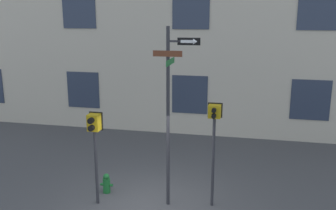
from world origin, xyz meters
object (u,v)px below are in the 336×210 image
street_sign_pole (170,106)px  fire_hydrant (107,183)px  pedestrian_signal_right (214,128)px  pedestrian_signal_left (94,133)px

street_sign_pole → fire_hydrant: size_ratio=8.16×
pedestrian_signal_right → fire_hydrant: (-3.05, 0.10, -1.90)m
pedestrian_signal_left → pedestrian_signal_right: pedestrian_signal_right is taller
pedestrian_signal_right → fire_hydrant: size_ratio=4.84×
street_sign_pole → pedestrian_signal_left: street_sign_pole is taller
pedestrian_signal_right → fire_hydrant: pedestrian_signal_right is taller
street_sign_pole → pedestrian_signal_right: bearing=9.8°
street_sign_pole → fire_hydrant: 3.16m
pedestrian_signal_left → pedestrian_signal_right: size_ratio=0.90×
fire_hydrant → street_sign_pole: bearing=-8.6°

